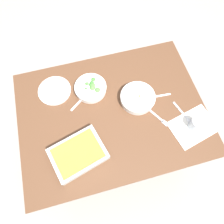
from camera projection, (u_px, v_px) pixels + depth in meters
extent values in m
plane|color=#9E9389|center=(112.00, 141.00, 1.98)|extent=(6.00, 6.00, 0.00)
cube|color=brown|center=(112.00, 113.00, 1.32)|extent=(1.20, 0.90, 0.04)
cylinder|color=brown|center=(54.00, 198.00, 1.45)|extent=(0.06, 0.06, 0.70)
cylinder|color=brown|center=(192.00, 159.00, 1.56)|extent=(0.06, 0.06, 0.70)
cylinder|color=brown|center=(41.00, 104.00, 1.75)|extent=(0.06, 0.06, 0.70)
cylinder|color=brown|center=(157.00, 77.00, 1.86)|extent=(0.06, 0.06, 0.70)
cube|color=silver|center=(193.00, 126.00, 1.26)|extent=(0.32, 0.26, 0.00)
cylinder|color=silver|center=(138.00, 98.00, 1.31)|extent=(0.22, 0.22, 0.05)
torus|color=silver|center=(138.00, 96.00, 1.28)|extent=(0.23, 0.23, 0.01)
cylinder|color=#B2844C|center=(138.00, 98.00, 1.30)|extent=(0.18, 0.18, 0.03)
sphere|color=silver|center=(145.00, 97.00, 1.29)|extent=(0.01, 0.01, 0.01)
sphere|color=silver|center=(139.00, 96.00, 1.29)|extent=(0.01, 0.01, 0.01)
sphere|color=#C66633|center=(139.00, 97.00, 1.29)|extent=(0.02, 0.02, 0.02)
sphere|color=silver|center=(135.00, 103.00, 1.27)|extent=(0.01, 0.01, 0.01)
sphere|color=silver|center=(138.00, 99.00, 1.28)|extent=(0.01, 0.01, 0.01)
cylinder|color=silver|center=(91.00, 88.00, 1.34)|extent=(0.21, 0.21, 0.05)
torus|color=silver|center=(90.00, 87.00, 1.32)|extent=(0.21, 0.21, 0.01)
cylinder|color=#8CB272|center=(91.00, 88.00, 1.33)|extent=(0.17, 0.17, 0.02)
sphere|color=#3D7A33|center=(86.00, 89.00, 1.31)|extent=(0.02, 0.02, 0.02)
sphere|color=#478C38|center=(91.00, 88.00, 1.32)|extent=(0.02, 0.02, 0.02)
sphere|color=#3D7A33|center=(91.00, 85.00, 1.32)|extent=(0.03, 0.03, 0.03)
sphere|color=#569E42|center=(92.00, 88.00, 1.31)|extent=(0.04, 0.04, 0.04)
sphere|color=#569E42|center=(92.00, 86.00, 1.32)|extent=(0.04, 0.04, 0.04)
sphere|color=#569E42|center=(94.00, 89.00, 1.31)|extent=(0.02, 0.02, 0.02)
sphere|color=#478C38|center=(93.00, 80.00, 1.34)|extent=(0.03, 0.03, 0.03)
sphere|color=#478C38|center=(93.00, 85.00, 1.32)|extent=(0.03, 0.03, 0.03)
sphere|color=#3D7A33|center=(92.00, 86.00, 1.32)|extent=(0.02, 0.02, 0.02)
sphere|color=#478C38|center=(87.00, 84.00, 1.33)|extent=(0.03, 0.03, 0.03)
sphere|color=#3D7A33|center=(92.00, 83.00, 1.33)|extent=(0.03, 0.03, 0.03)
sphere|color=#569E42|center=(91.00, 83.00, 1.33)|extent=(0.02, 0.02, 0.02)
sphere|color=#569E42|center=(98.00, 90.00, 1.31)|extent=(0.04, 0.04, 0.04)
sphere|color=#569E42|center=(93.00, 86.00, 1.32)|extent=(0.03, 0.03, 0.03)
cube|color=silver|center=(78.00, 154.00, 1.16)|extent=(0.35, 0.29, 0.06)
cube|color=gold|center=(78.00, 154.00, 1.15)|extent=(0.31, 0.26, 0.04)
cylinder|color=#B2BCC6|center=(196.00, 124.00, 1.22)|extent=(0.07, 0.07, 0.08)
cylinder|color=black|center=(195.00, 125.00, 1.23)|extent=(0.06, 0.06, 0.05)
cylinder|color=white|center=(55.00, 91.00, 1.35)|extent=(0.22, 0.22, 0.01)
cube|color=silver|center=(160.00, 96.00, 1.34)|extent=(0.14, 0.02, 0.01)
ellipsoid|color=silver|center=(148.00, 98.00, 1.33)|extent=(0.04, 0.03, 0.01)
cube|color=silver|center=(78.00, 103.00, 1.32)|extent=(0.12, 0.09, 0.01)
ellipsoid|color=silver|center=(87.00, 94.00, 1.34)|extent=(0.05, 0.04, 0.01)
cube|color=silver|center=(180.00, 110.00, 1.30)|extent=(0.05, 0.14, 0.01)
ellipsoid|color=silver|center=(189.00, 121.00, 1.27)|extent=(0.04, 0.05, 0.01)
cube|color=silver|center=(155.00, 114.00, 1.29)|extent=(0.08, 0.13, 0.01)
cube|color=silver|center=(165.00, 123.00, 1.26)|extent=(0.04, 0.05, 0.01)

